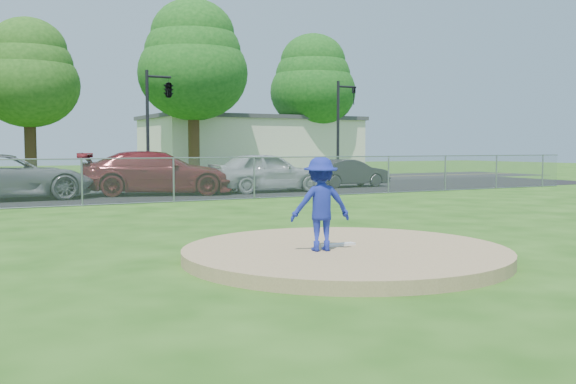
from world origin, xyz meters
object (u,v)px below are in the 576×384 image
object	(u,v)px
traffic_signal_right	(342,121)
parked_car_charcoal	(348,173)
tree_center	(28,73)
parked_car_pearl	(267,172)
parked_car_gray	(8,177)
traffic_signal_center	(166,91)
commercial_building	(251,144)
pitcher	(321,204)
tree_right	(193,60)
tree_far_right	(313,81)
parked_car_darkred	(158,173)

from	to	relation	value
traffic_signal_right	parked_car_charcoal	bearing A→B (deg)	-120.21
tree_center	parked_car_charcoal	distance (m)	22.18
parked_car_pearl	parked_car_charcoal	size ratio (longest dim) A/B	1.24
traffic_signal_right	tree_center	bearing A→B (deg)	141.78
tree_center	parked_car_gray	xyz separation A→B (m)	(-2.84, -18.34, -5.65)
parked_car_gray	parked_car_charcoal	bearing A→B (deg)	-91.02
traffic_signal_center	parked_car_charcoal	xyz separation A→B (m)	(6.87, -5.83, -3.96)
tree_center	parked_car_pearl	bearing A→B (deg)	-69.78
commercial_building	pitcher	distance (m)	41.53
tree_center	parked_car_charcoal	bearing A→B (deg)	-56.41
tree_right	tree_far_right	bearing A→B (deg)	15.26
parked_car_charcoal	traffic_signal_center	bearing A→B (deg)	48.55
traffic_signal_center	parked_car_darkred	world-z (taller)	traffic_signal_center
parked_car_darkred	parked_car_pearl	xyz separation A→B (m)	(4.43, -0.61, -0.03)
parked_car_pearl	parked_car_darkred	bearing A→B (deg)	82.67
traffic_signal_center	parked_car_pearl	xyz separation A→B (m)	(2.03, -6.99, -3.77)
tree_far_right	parked_car_gray	distance (m)	31.33
commercial_building	parked_car_pearl	distance (m)	25.11
tree_center	traffic_signal_right	distance (m)	19.64
traffic_signal_center	parked_car_pearl	world-z (taller)	traffic_signal_center
tree_center	traffic_signal_right	size ratio (longest dim) A/B	1.76
tree_right	pitcher	world-z (taller)	tree_right
parked_car_gray	traffic_signal_right	bearing A→B (deg)	-73.68
commercial_building	traffic_signal_center	xyz separation A→B (m)	(-12.03, -16.00, 2.45)
pitcher	parked_car_charcoal	bearing A→B (deg)	-109.85
tree_right	parked_car_gray	bearing A→B (deg)	-128.16
traffic_signal_right	pitcher	bearing A→B (deg)	-123.77
commercial_building	pitcher	world-z (taller)	commercial_building
pitcher	tree_far_right	bearing A→B (deg)	-105.20
pitcher	commercial_building	bearing A→B (deg)	-98.33
tree_right	tree_far_right	size ratio (longest dim) A/B	1.08
tree_center	tree_right	world-z (taller)	tree_right
tree_right	traffic_signal_right	xyz separation A→B (m)	(5.24, -10.00, -4.29)
commercial_building	traffic_signal_right	size ratio (longest dim) A/B	2.93
traffic_signal_right	parked_car_charcoal	distance (m)	7.27
commercial_building	tree_right	world-z (taller)	tree_right
traffic_signal_right	parked_car_gray	size ratio (longest dim) A/B	0.97
pitcher	tree_center	bearing A→B (deg)	-74.08
parked_car_darkred	parked_car_charcoal	distance (m)	9.30
commercial_building	parked_car_gray	world-z (taller)	commercial_building
parked_car_charcoal	tree_right	bearing A→B (deg)	5.50
traffic_signal_center	parked_car_darkred	xyz separation A→B (m)	(-2.41, -6.38, -3.75)
tree_right	parked_car_darkred	world-z (taller)	tree_right
tree_far_right	parked_car_darkred	distance (m)	27.46
parked_car_gray	parked_car_pearl	xyz separation A→B (m)	(9.84, -0.65, 0.02)
traffic_signal_center	tree_center	bearing A→B (deg)	112.49
tree_far_right	pitcher	bearing A→B (deg)	-120.33
parked_car_pearl	commercial_building	bearing A→B (deg)	-23.01
commercial_building	tree_far_right	size ratio (longest dim) A/B	1.53
pitcher	parked_car_charcoal	world-z (taller)	pitcher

